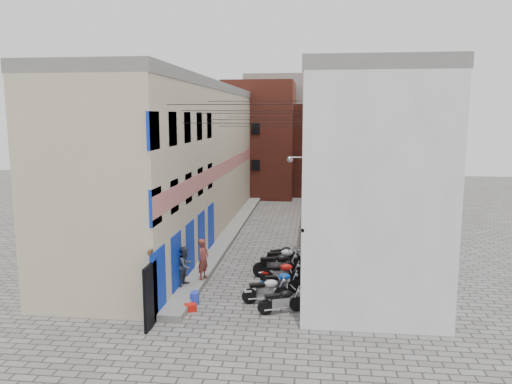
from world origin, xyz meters
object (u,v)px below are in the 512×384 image
at_px(water_jug_near, 194,299).
at_px(motorcycle_b, 266,289).
at_px(water_jug_far, 195,297).
at_px(red_crate, 190,308).
at_px(motorcycle_a, 281,299).
at_px(person_b, 185,266).
at_px(motorcycle_d, 282,272).
at_px(motorcycle_c, 280,281).
at_px(motorcycle_e, 277,263).
at_px(motorcycle_g, 282,254).
at_px(motorcycle_f, 282,257).
at_px(person_a, 203,259).

bearing_deg(water_jug_near, motorcycle_b, 12.94).
bearing_deg(water_jug_far, red_crate, -90.00).
distance_m(motorcycle_a, water_jug_far, 3.39).
distance_m(person_b, red_crate, 2.39).
xyz_separation_m(motorcycle_d, water_jug_near, (-3.13, -2.80, -0.29)).
relative_size(motorcycle_a, motorcycle_c, 1.01).
height_order(motorcycle_a, motorcycle_d, motorcycle_d).
height_order(motorcycle_c, red_crate, motorcycle_c).
xyz_separation_m(motorcycle_e, water_jug_far, (-2.86, -3.47, -0.39)).
bearing_deg(motorcycle_g, motorcycle_d, -23.56).
distance_m(motorcycle_f, motorcycle_g, 0.95).
bearing_deg(motorcycle_a, person_a, -149.79).
relative_size(motorcycle_b, person_a, 1.08).
relative_size(motorcycle_c, motorcycle_f, 0.86).
xyz_separation_m(person_a, water_jug_far, (0.15, -2.09, -0.89)).
distance_m(motorcycle_e, water_jug_near, 4.69).
bearing_deg(motorcycle_f, motorcycle_b, -18.62).
distance_m(motorcycle_a, motorcycle_b, 1.18).
relative_size(motorcycle_g, person_a, 1.00).
height_order(person_a, person_b, person_a).
bearing_deg(motorcycle_g, person_a, -69.33).
bearing_deg(motorcycle_f, motorcycle_g, 169.43).
height_order(motorcycle_d, red_crate, motorcycle_d).
bearing_deg(motorcycle_g, water_jug_near, -54.19).
relative_size(motorcycle_e, water_jug_far, 4.65).
distance_m(motorcycle_c, motorcycle_g, 4.05).
bearing_deg(motorcycle_b, motorcycle_d, 148.69).
bearing_deg(motorcycle_a, motorcycle_c, 163.47).
height_order(motorcycle_c, motorcycle_e, motorcycle_e).
distance_m(motorcycle_a, motorcycle_g, 6.08).
bearing_deg(motorcycle_e, person_a, -75.18).
height_order(motorcycle_e, water_jug_far, motorcycle_e).
relative_size(motorcycle_c, water_jug_far, 3.77).
bearing_deg(person_b, motorcycle_c, -67.94).
xyz_separation_m(motorcycle_a, motorcycle_c, (-0.20, 2.03, -0.01)).
xyz_separation_m(motorcycle_a, water_jug_far, (-3.33, 0.59, -0.28)).
relative_size(motorcycle_c, person_a, 1.01).
distance_m(motorcycle_d, person_a, 3.36).
relative_size(water_jug_near, water_jug_far, 1.04).
height_order(motorcycle_d, person_a, person_a).
xyz_separation_m(motorcycle_f, water_jug_far, (-3.02, -4.54, -0.36)).
relative_size(motorcycle_b, water_jug_near, 3.86).
xyz_separation_m(motorcycle_f, person_b, (-3.74, -3.26, 0.46)).
bearing_deg(person_a, water_jug_far, -159.94).
bearing_deg(water_jug_near, person_b, 115.43).
bearing_deg(water_jug_far, motorcycle_g, 61.59).
relative_size(motorcycle_a, person_a, 1.02).
xyz_separation_m(motorcycle_e, person_b, (-3.58, -2.18, 0.43)).
height_order(motorcycle_b, motorcycle_d, motorcycle_b).
bearing_deg(motorcycle_b, motorcycle_c, 137.07).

